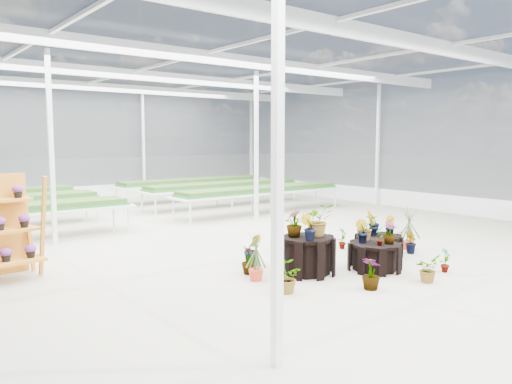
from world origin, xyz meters
TOP-DOWN VIEW (x-y plane):
  - ground_plane at (0.00, 0.00)m, footprint 24.00×24.00m
  - greenhouse_shell at (0.00, 0.00)m, footprint 18.00×24.00m
  - steel_frame at (0.00, 0.00)m, footprint 18.00×24.00m
  - nursery_benches at (0.00, 7.20)m, footprint 16.00×7.00m
  - plinth_tall at (-0.14, -1.49)m, footprint 1.24×1.24m
  - plinth_mid at (1.06, -2.09)m, footprint 1.13×1.13m
  - plinth_low at (2.06, -1.39)m, footprint 1.27×1.27m
  - nursery_plants at (0.72, -1.56)m, footprint 4.75×3.22m

SIDE VIEW (x-z plane):
  - ground_plane at x=0.00m, z-range 0.00..0.00m
  - plinth_low at x=2.06m, z-range 0.00..0.44m
  - plinth_mid at x=1.06m, z-range 0.00..0.52m
  - plinth_tall at x=-0.14m, z-range 0.00..0.69m
  - nursery_benches at x=0.00m, z-range 0.00..0.84m
  - nursery_plants at x=0.72m, z-range -0.10..1.19m
  - greenhouse_shell at x=0.00m, z-range 0.00..4.50m
  - steel_frame at x=0.00m, z-range 0.00..4.50m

